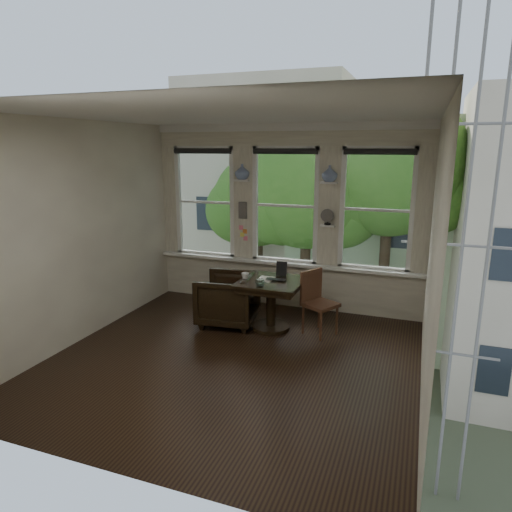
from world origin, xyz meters
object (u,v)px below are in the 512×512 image
at_px(table, 271,305).
at_px(armchair_left, 228,299).
at_px(side_chair_right, 320,304).
at_px(laptop, 275,281).
at_px(mug, 245,276).

distance_m(table, armchair_left, 0.69).
bearing_deg(armchair_left, table, 84.37).
bearing_deg(side_chair_right, armchair_left, 123.02).
xyz_separation_m(armchair_left, side_chair_right, (1.41, 0.08, 0.07)).
bearing_deg(laptop, mug, -174.51).
bearing_deg(armchair_left, laptop, 82.53).
bearing_deg(table, mug, -166.46).
distance_m(side_chair_right, laptop, 0.73).
bearing_deg(mug, table, 13.54).
relative_size(table, mug, 8.15).
bearing_deg(side_chair_right, laptop, 126.90).
distance_m(table, mug, 0.57).
bearing_deg(armchair_left, side_chair_right, 85.94).
relative_size(armchair_left, laptop, 2.92).
bearing_deg(side_chair_right, mug, 127.53).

